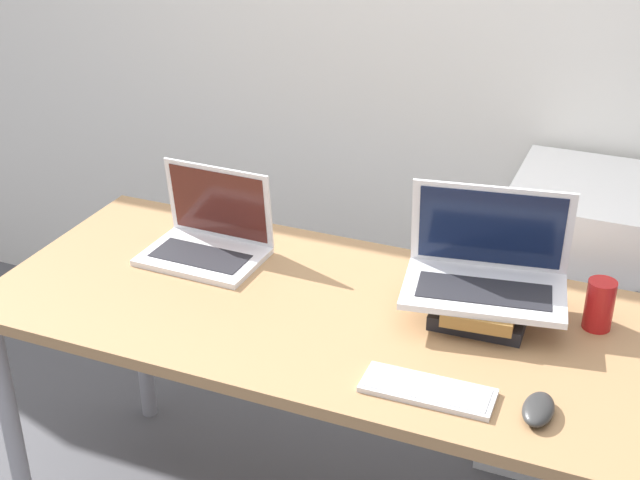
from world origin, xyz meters
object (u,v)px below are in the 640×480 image
object	(u,v)px
laptop_left	(208,238)
book_stack	(483,305)
laptop_on_books	(486,270)
wireless_keyboard	(428,390)
mouse	(538,409)
soda_can	(599,305)
mini_fridge	(582,323)

from	to	relation	value
laptop_left	book_stack	size ratio (longest dim) A/B	1.21
laptop_left	laptop_on_books	distance (m)	0.75
book_stack	laptop_on_books	xyz separation A→B (m)	(-0.00, 0.02, 0.08)
laptop_left	wireless_keyboard	xyz separation A→B (m)	(0.72, -0.36, -0.04)
book_stack	mouse	bearing A→B (deg)	-59.33
wireless_keyboard	soda_can	xyz separation A→B (m)	(0.29, 0.39, 0.05)
soda_can	mini_fridge	size ratio (longest dim) A/B	0.13
mini_fridge	soda_can	bearing A→B (deg)	-83.26
laptop_on_books	soda_can	distance (m)	0.27
laptop_left	soda_can	size ratio (longest dim) A/B	2.59
wireless_keyboard	soda_can	world-z (taller)	soda_can
mouse	mini_fridge	bearing A→B (deg)	89.86
book_stack	mini_fridge	bearing A→B (deg)	71.75
mouse	laptop_on_books	bearing A→B (deg)	119.54
book_stack	mini_fridge	distance (m)	0.71
mouse	wireless_keyboard	bearing A→B (deg)	-176.69
laptop_on_books	soda_can	bearing A→B (deg)	7.77
mouse	soda_can	world-z (taller)	soda_can
book_stack	laptop_on_books	distance (m)	0.09
laptop_on_books	mouse	bearing A→B (deg)	-60.46
book_stack	mini_fridge	size ratio (longest dim) A/B	0.29
book_stack	laptop_on_books	bearing A→B (deg)	98.46
laptop_left	soda_can	bearing A→B (deg)	1.71
book_stack	mouse	distance (m)	0.38
laptop_on_books	wireless_keyboard	distance (m)	0.37
mini_fridge	laptop_left	bearing A→B (deg)	-149.20
laptop_left	wireless_keyboard	size ratio (longest dim) A/B	1.13
laptop_on_books	mouse	size ratio (longest dim) A/B	3.59
book_stack	wireless_keyboard	xyz separation A→B (m)	(-0.03, -0.34, -0.03)
laptop_left	book_stack	xyz separation A→B (m)	(0.75, -0.03, -0.02)
book_stack	mouse	size ratio (longest dim) A/B	2.31
mouse	book_stack	bearing A→B (deg)	120.67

